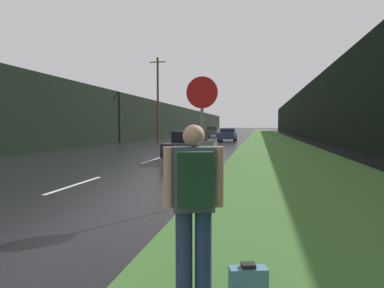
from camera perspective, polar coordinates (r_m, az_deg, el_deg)
grass_verge at (r=41.61m, az=13.08°, el=0.65°), size 6.00×240.00×0.02m
lane_stripe_b at (r=10.45m, az=-18.81°, el=-6.43°), size 0.12×3.00×0.01m
lane_stripe_c at (r=16.83m, az=-6.85°, el=-2.74°), size 0.12×3.00×0.01m
lane_stripe_d at (r=23.56m, az=-1.61°, el=-1.07°), size 0.12×3.00×0.01m
treeline_far_side at (r=53.64m, az=-4.95°, el=3.96°), size 2.00×140.00×5.12m
treeline_near_side at (r=52.13m, az=19.37°, el=5.05°), size 2.00×140.00×7.35m
utility_pole_far at (r=38.38m, az=-5.72°, el=7.59°), size 1.80×0.24×9.22m
stop_sign at (r=7.48m, az=1.66°, el=3.17°), size 0.69×0.07×2.77m
hitchhiker_with_backpack at (r=3.35m, az=0.31°, el=-9.25°), size 0.58×0.48×1.70m
suitcase at (r=3.50m, az=9.33°, el=-22.37°), size 0.38×0.23×0.41m
car_passing_near at (r=16.97m, az=-0.32°, el=-0.25°), size 1.89×4.41×1.43m
car_passing_far at (r=37.74m, az=5.98°, el=1.55°), size 1.84×4.46×1.41m
car_oncoming at (r=53.08m, az=3.51°, el=2.07°), size 1.89×4.62×1.58m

